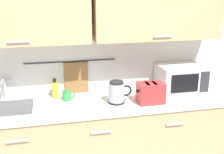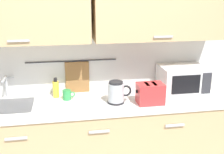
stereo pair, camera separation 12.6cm
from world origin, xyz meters
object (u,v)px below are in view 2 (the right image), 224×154
(toaster, at_px, (150,93))
(mug_by_kettle, at_px, (147,87))
(electric_kettle, at_px, (116,92))
(dish_soap_bottle, at_px, (56,89))
(microwave, at_px, (182,79))
(mug_near_sink, at_px, (67,95))

(toaster, height_order, mug_by_kettle, toaster)
(electric_kettle, xyz_separation_m, dish_soap_bottle, (-0.55, 0.25, -0.01))
(dish_soap_bottle, bearing_deg, microwave, -2.89)
(electric_kettle, xyz_separation_m, mug_near_sink, (-0.45, 0.16, -0.05))
(dish_soap_bottle, bearing_deg, toaster, -20.01)
(microwave, height_order, toaster, microwave)
(toaster, xyz_separation_m, mug_by_kettle, (0.06, 0.32, -0.05))
(electric_kettle, height_order, mug_near_sink, electric_kettle)
(electric_kettle, distance_m, mug_by_kettle, 0.45)
(dish_soap_bottle, height_order, toaster, dish_soap_bottle)
(mug_near_sink, xyz_separation_m, toaster, (0.75, -0.23, 0.05))
(electric_kettle, height_order, mug_by_kettle, electric_kettle)
(mug_near_sink, height_order, toaster, toaster)
(toaster, bearing_deg, microwave, 30.78)
(microwave, xyz_separation_m, toaster, (-0.42, -0.25, -0.04))
(microwave, relative_size, mug_by_kettle, 3.83)
(electric_kettle, distance_m, mug_near_sink, 0.48)
(electric_kettle, height_order, toaster, electric_kettle)
(electric_kettle, height_order, dish_soap_bottle, electric_kettle)
(microwave, height_order, mug_near_sink, microwave)
(dish_soap_bottle, distance_m, mug_by_kettle, 0.92)
(microwave, height_order, mug_by_kettle, microwave)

